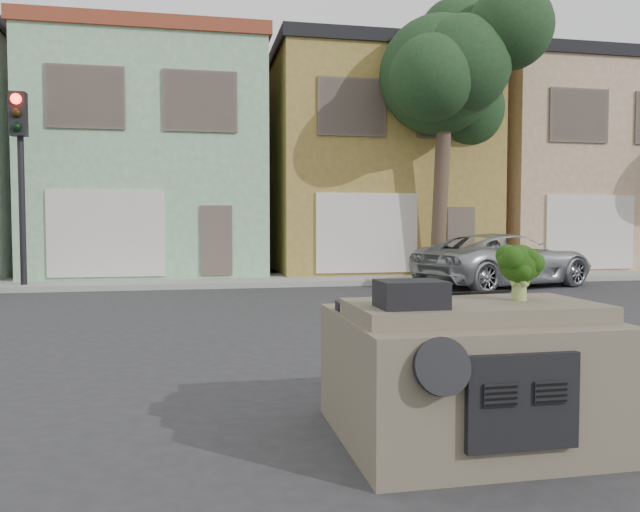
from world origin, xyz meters
name	(u,v)px	position (x,y,z in m)	size (l,w,h in m)	color
ground_plane	(365,358)	(0.00, 0.00, 0.00)	(120.00, 120.00, 0.00)	#303033
sidewalk	(270,280)	(0.00, 10.50, 0.07)	(40.00, 3.00, 0.15)	gray
townhouse_mint	(154,164)	(-3.50, 14.50, 3.77)	(7.20, 8.20, 7.55)	#8FBE8F
townhouse_tan	(365,168)	(4.00, 14.50, 3.77)	(7.20, 8.20, 7.55)	olive
townhouse_beige	(551,171)	(11.50, 14.50, 3.77)	(7.20, 8.20, 7.55)	tan
silver_pickup	(504,286)	(6.23, 8.14, 0.00)	(2.42, 5.24, 1.46)	#A4A9AD
traffic_signal	(21,192)	(-6.50, 9.50, 2.55)	(0.40, 0.40, 5.10)	black
tree_near	(441,138)	(5.00, 9.80, 4.25)	(4.40, 4.00, 8.50)	#1C371C
car_dashboard	(464,369)	(0.00, -3.00, 0.56)	(2.00, 1.80, 1.12)	#645B48
instrument_hump	(411,294)	(-0.58, -3.35, 1.22)	(0.48, 0.38, 0.20)	black
wiper_arm	(476,293)	(0.28, -2.62, 1.13)	(0.70, 0.03, 0.02)	black
broccoli	(519,272)	(0.42, -3.10, 1.35)	(0.37, 0.37, 0.46)	#16330A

